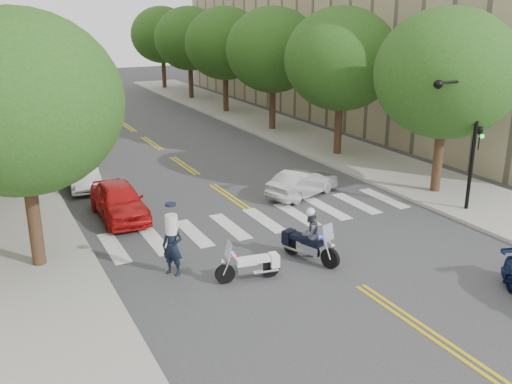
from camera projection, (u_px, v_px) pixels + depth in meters
ground at (360, 286)px, 17.93m from camera, size 140.00×140.00×0.00m
sidewalk_right at (281, 129)px, 40.64m from camera, size 5.00×60.00×0.15m
tree_l_0 at (19, 103)px, 17.49m from camera, size 6.40×6.40×8.45m
tree_l_1 at (0, 76)px, 24.27m from camera, size 6.40×6.40×8.45m
tree_r_0 at (447, 74)px, 25.08m from camera, size 6.40×6.40×8.45m
tree_r_1 at (341, 59)px, 31.86m from camera, size 6.40×6.40×8.45m
tree_r_2 at (273, 50)px, 38.64m from camera, size 6.40×6.40×8.45m
tree_r_3 at (225, 43)px, 45.41m from camera, size 6.40×6.40×8.45m
tree_r_4 at (189, 39)px, 52.19m from camera, size 6.40×6.40×8.45m
tree_r_5 at (162, 35)px, 58.97m from camera, size 6.40×6.40×8.45m
traffic_signal_pole at (467, 127)px, 23.06m from camera, size 2.82×0.42×6.00m
motorcycle_police at (309, 237)px, 19.52m from camera, size 1.10×2.30×1.93m
motorcycle_parked at (253, 265)px, 18.26m from camera, size 2.14×0.69×1.39m
officer_standing at (172, 246)px, 18.43m from camera, size 0.83×0.86×1.99m
convertible at (303, 183)px, 26.25m from camera, size 4.06×2.59×1.26m
parked_car_a at (119, 200)px, 23.50m from camera, size 1.80×4.44×1.51m
parked_car_b at (83, 174)px, 27.55m from camera, size 1.72×4.07×1.31m
parked_car_c at (45, 140)px, 34.58m from camera, size 2.52×4.83×1.30m
parked_car_d at (34, 125)px, 39.16m from camera, size 2.00×4.45×1.27m
parked_car_e at (49, 120)px, 40.46m from camera, size 1.86×4.14×1.38m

